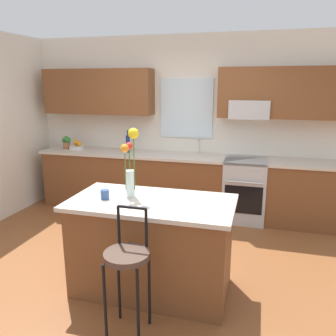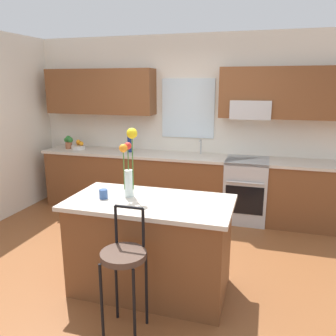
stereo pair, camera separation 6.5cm
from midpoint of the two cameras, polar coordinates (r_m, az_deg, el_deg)
name	(u,v)px [view 1 (the left image)]	position (r m, az deg, el deg)	size (l,w,h in m)	color
ground_plane	(147,266)	(3.96, -4.10, -15.99)	(14.00, 14.00, 0.00)	brown
back_wall_assembly	(187,114)	(5.36, 2.91, 8.96)	(5.60, 0.50, 2.70)	silver
counter_run	(182,184)	(5.29, 1.94, -2.67)	(4.56, 0.64, 0.92)	brown
sink_faucet	(199,145)	(5.24, 4.90, 3.82)	(0.02, 0.13, 0.23)	#B7BABC
oven_range	(245,190)	(5.14, 12.31, -3.55)	(0.60, 0.64, 0.92)	#B7BABC
kitchen_island	(152,246)	(3.36, -3.27, -12.81)	(1.53, 0.82, 0.92)	brown
bar_stool_near	(127,261)	(2.77, -7.54, -15.13)	(0.36, 0.36, 1.04)	black
flower_vase	(130,164)	(3.21, -6.91, 0.72)	(0.17, 0.13, 0.66)	silver
mug_ceramic	(105,194)	(3.27, -11.08, -4.34)	(0.08, 0.08, 0.09)	#33518C
fruit_bowl_oranges	(77,146)	(5.84, -15.31, 3.50)	(0.24, 0.24, 0.16)	silver
bottle_olive_oil	(128,143)	(5.41, -7.06, 4.11)	(0.06, 0.06, 0.35)	navy
potted_plant_small	(66,142)	(5.92, -16.91, 4.20)	(0.17, 0.11, 0.22)	#9E5B3D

